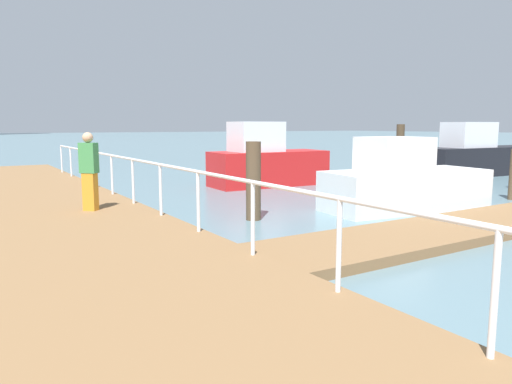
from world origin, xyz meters
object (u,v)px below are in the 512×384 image
(moored_boat_1, at_px, (266,162))
(pedestrian_0, at_px, (89,170))
(moored_boat_0, at_px, (482,156))
(moored_boat_3, at_px, (403,183))

(moored_boat_1, xyz_separation_m, pedestrian_0, (-7.42, -4.32, 0.38))
(moored_boat_0, distance_m, moored_boat_1, 10.68)
(moored_boat_1, relative_size, moored_boat_3, 0.95)
(moored_boat_3, relative_size, pedestrian_0, 2.79)
(moored_boat_1, height_order, moored_boat_3, moored_boat_1)
(moored_boat_1, bearing_deg, moored_boat_3, -87.69)
(moored_boat_1, distance_m, pedestrian_0, 8.59)
(moored_boat_3, distance_m, pedestrian_0, 7.94)
(moored_boat_1, bearing_deg, moored_boat_0, -10.59)
(moored_boat_0, distance_m, pedestrian_0, 18.07)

